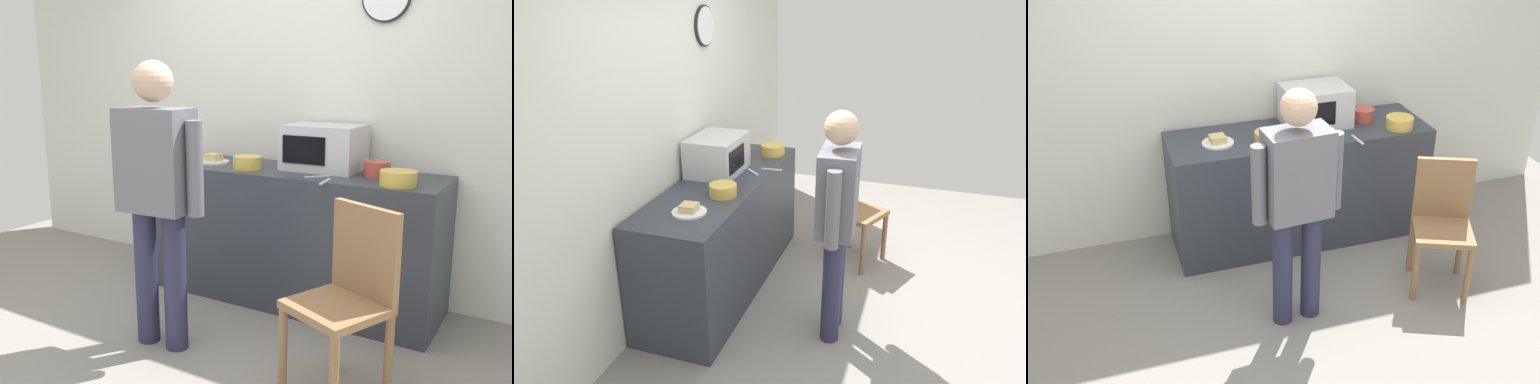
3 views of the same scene
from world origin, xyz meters
TOP-DOWN VIEW (x-y plane):
  - ground_plane at (0.00, 0.00)m, footprint 6.00×6.00m
  - back_wall at (0.00, 1.60)m, footprint 5.40×0.13m
  - kitchen_counter at (0.23, 1.22)m, footprint 2.00×0.62m
  - microwave at (0.40, 1.33)m, footprint 0.50×0.39m
  - sandwich_plate at (-0.40, 1.18)m, footprint 0.23×0.23m
  - salad_bowl at (0.99, 1.05)m, footprint 0.21×0.21m
  - cereal_bowl at (0.79, 1.27)m, footprint 0.16×0.16m
  - mixing_bowl at (-0.05, 1.09)m, footprint 0.20×0.20m
  - fork_utensil at (0.59, 0.93)m, footprint 0.03×0.17m
  - spoon_utensil at (0.48, 1.06)m, footprint 0.13×0.14m
  - person_standing at (-0.12, 0.24)m, footprint 0.59×0.27m
  - wooden_chair at (0.98, 0.32)m, footprint 0.53×0.53m

SIDE VIEW (x-z plane):
  - ground_plane at x=0.00m, z-range 0.00..0.00m
  - kitchen_counter at x=0.23m, z-range 0.00..0.92m
  - wooden_chair at x=0.98m, z-range 0.05..0.99m
  - fork_utensil at x=0.59m, z-range 0.92..0.93m
  - spoon_utensil at x=0.48m, z-range 0.92..0.93m
  - sandwich_plate at x=-0.40m, z-range 0.91..0.97m
  - person_standing at x=-0.12m, z-range 0.13..1.75m
  - salad_bowl at x=0.99m, z-range 0.92..1.01m
  - mixing_bowl at x=-0.05m, z-range 0.92..1.01m
  - cereal_bowl at x=0.79m, z-range 0.92..1.01m
  - microwave at x=0.40m, z-range 0.92..1.22m
  - back_wall at x=0.00m, z-range 0.00..2.60m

